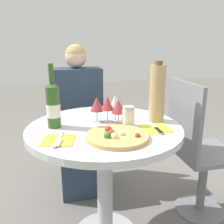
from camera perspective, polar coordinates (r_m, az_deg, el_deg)
The scene contains 14 objects.
dining_table at distance 1.46m, azimuth -1.69°, elevation -8.83°, with size 0.87×0.87×0.75m.
chair_behind_diner at distance 2.24m, azimuth -7.84°, elevation -3.39°, with size 0.40×0.40×0.96m.
seated_diner at distance 2.08m, azimuth -7.47°, elevation -3.58°, with size 0.40×0.45×1.18m.
chair_empty_side at distance 1.83m, azimuth 18.83°, elevation -8.75°, with size 0.40×0.40×0.96m.
pizza_large at distance 1.23m, azimuth 1.07°, elevation -5.51°, with size 0.31×0.31×0.05m.
wine_bottle at distance 1.39m, azimuth -13.29°, elevation 1.60°, with size 0.07×0.07×0.35m.
tall_carafe at distance 1.47m, azimuth 10.27°, elevation 4.22°, with size 0.09×0.09×0.35m.
sugar_shaker at distance 1.39m, azimuth 3.74°, elevation -1.00°, with size 0.07×0.07×0.11m.
wine_glass_front_right at distance 1.40m, azimuth 1.48°, elevation 1.21°, with size 0.08×0.08×0.15m.
wine_glass_back_left at distance 1.45m, azimuth -3.49°, elevation 1.78°, with size 0.08×0.08×0.15m.
wine_glass_back_right at distance 1.47m, azimuth 0.72°, elevation 2.30°, with size 0.07×0.07×0.16m.
wine_glass_center at distance 1.42m, azimuth -1.05°, elevation 1.93°, with size 0.07×0.07×0.16m.
place_setting_left at distance 1.23m, azimuth -12.13°, elevation -6.27°, with size 0.18×0.19×0.01m.
place_setting_right at distance 1.37m, azimuth 9.92°, elevation -3.75°, with size 0.15×0.19×0.01m.
Camera 1 is at (-0.26, -1.30, 1.21)m, focal length 40.00 mm.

